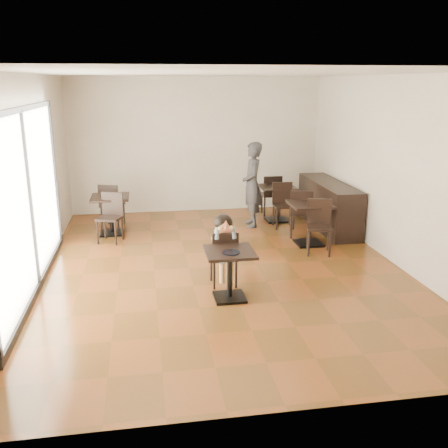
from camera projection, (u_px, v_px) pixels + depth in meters
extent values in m
cube|color=brown|center=(222.00, 266.00, 8.62)|extent=(6.00, 8.00, 0.01)
cube|color=silver|center=(222.00, 73.00, 7.74)|extent=(6.00, 8.00, 0.01)
cube|color=silver|center=(196.00, 145.00, 11.98)|extent=(6.00, 0.01, 3.20)
cube|color=silver|center=(294.00, 256.00, 4.38)|extent=(6.00, 0.01, 3.20)
cube|color=silver|center=(31.00, 181.00, 7.71)|extent=(0.01, 8.00, 3.20)
cube|color=silver|center=(393.00, 170.00, 8.65)|extent=(0.01, 8.00, 3.20)
cube|color=white|center=(28.00, 200.00, 7.30)|extent=(0.04, 4.50, 2.60)
cylinder|color=black|center=(231.00, 252.00, 7.04)|extent=(0.25, 0.25, 0.02)
imported|color=#35353A|center=(252.00, 185.00, 10.81)|extent=(0.48, 0.70, 1.84)
cube|color=black|center=(328.00, 205.00, 10.79)|extent=(0.60, 2.40, 1.00)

